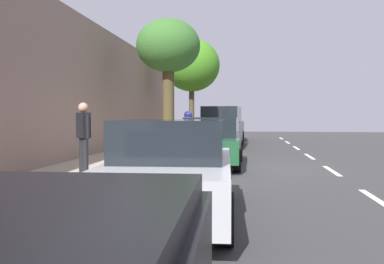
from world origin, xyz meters
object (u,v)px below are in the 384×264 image
at_px(bicycle_at_curb, 192,155).
at_px(pedestrian_on_phone, 83,133).
at_px(street_tree_mid_block, 168,49).
at_px(parked_suv_grey_second, 222,126).
at_px(fire_hydrant, 179,141).
at_px(parked_suv_red_nearest, 226,124).
at_px(cyclist_with_backpack, 187,132).
at_px(street_tree_near_cyclist, 192,66).
at_px(parked_sedan_silver_far, 173,169).
at_px(parked_sedan_green_mid, 212,142).

distance_m(bicycle_at_curb, pedestrian_on_phone, 3.81).
distance_m(street_tree_mid_block, pedestrian_on_phone, 7.17).
bearing_deg(parked_suv_grey_second, fire_hydrant, 73.39).
bearing_deg(parked_suv_red_nearest, street_tree_mid_block, 79.75).
bearing_deg(street_tree_mid_block, fire_hydrant, 140.48).
xyz_separation_m(bicycle_at_curb, street_tree_mid_block, (1.39, -3.55, 3.82)).
bearing_deg(bicycle_at_curb, cyclist_with_backpack, -63.18).
height_order(cyclist_with_backpack, street_tree_mid_block, street_tree_mid_block).
xyz_separation_m(parked_suv_grey_second, fire_hydrant, (1.40, 4.69, -0.44)).
bearing_deg(parked_suv_grey_second, street_tree_mid_block, 66.11).
distance_m(bicycle_at_curb, cyclist_with_backpack, 0.84).
bearing_deg(pedestrian_on_phone, fire_hydrant, -103.80).
bearing_deg(pedestrian_on_phone, street_tree_near_cyclist, -94.04).
height_order(bicycle_at_curb, fire_hydrant, fire_hydrant).
xyz_separation_m(parked_sedan_silver_far, street_tree_mid_block, (1.88, -10.07, 3.43)).
relative_size(parked_suv_red_nearest, parked_suv_grey_second, 1.01).
relative_size(pedestrian_on_phone, fire_hydrant, 2.08).
relative_size(parked_sedan_silver_far, fire_hydrant, 5.32).
xyz_separation_m(parked_sedan_green_mid, fire_hydrant, (1.49, -2.91, -0.17)).
bearing_deg(parked_suv_grey_second, parked_sedan_green_mid, 90.69).
xyz_separation_m(bicycle_at_curb, cyclist_with_backpack, (0.22, -0.44, 0.69)).
bearing_deg(parked_sedan_green_mid, parked_suv_grey_second, -89.31).
distance_m(cyclist_with_backpack, pedestrian_on_phone, 3.95).
distance_m(parked_suv_grey_second, cyclist_with_backpack, 7.42).
height_order(street_tree_near_cyclist, street_tree_mid_block, street_tree_near_cyclist).
height_order(parked_sedan_green_mid, street_tree_mid_block, street_tree_mid_block).
relative_size(bicycle_at_curb, street_tree_mid_block, 0.25).
xyz_separation_m(parked_suv_red_nearest, parked_suv_grey_second, (-0.04, 5.96, 0.00)).
distance_m(parked_sedan_silver_far, fire_hydrant, 9.76).
relative_size(parked_sedan_green_mid, parked_sedan_silver_far, 0.99).
distance_m(street_tree_near_cyclist, street_tree_mid_block, 7.45).
relative_size(cyclist_with_backpack, street_tree_near_cyclist, 0.30).
xyz_separation_m(parked_sedan_silver_far, pedestrian_on_phone, (2.86, -3.65, 0.40)).
height_order(parked_sedan_green_mid, street_tree_near_cyclist, street_tree_near_cyclist).
bearing_deg(fire_hydrant, parked_suv_grey_second, -106.61).
bearing_deg(cyclist_with_backpack, parked_suv_red_nearest, -92.92).
bearing_deg(fire_hydrant, parked_suv_red_nearest, -97.25).
xyz_separation_m(street_tree_mid_block, pedestrian_on_phone, (0.98, 6.42, -3.03)).
bearing_deg(parked_sedan_green_mid, parked_sedan_silver_far, 89.12).
xyz_separation_m(parked_suv_red_nearest, street_tree_mid_block, (1.85, 10.24, 3.15)).
height_order(parked_sedan_green_mid, bicycle_at_curb, parked_sedan_green_mid).
distance_m(parked_sedan_silver_far, cyclist_with_backpack, 7.01).
bearing_deg(cyclist_with_backpack, parked_sedan_green_mid, 165.41).
xyz_separation_m(street_tree_near_cyclist, street_tree_mid_block, (0.00, 7.44, -0.20)).
bearing_deg(parked_suv_red_nearest, parked_suv_grey_second, 90.41).
bearing_deg(street_tree_near_cyclist, parked_suv_grey_second, 120.90).
relative_size(parked_suv_red_nearest, bicycle_at_curb, 3.71).
height_order(parked_suv_grey_second, street_tree_mid_block, street_tree_mid_block).
xyz_separation_m(parked_sedan_green_mid, parked_sedan_silver_far, (0.10, 6.75, 0.00)).
distance_m(cyclist_with_backpack, street_tree_near_cyclist, 11.13).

